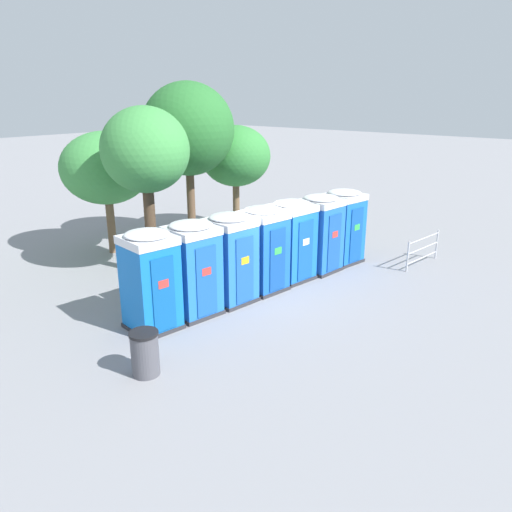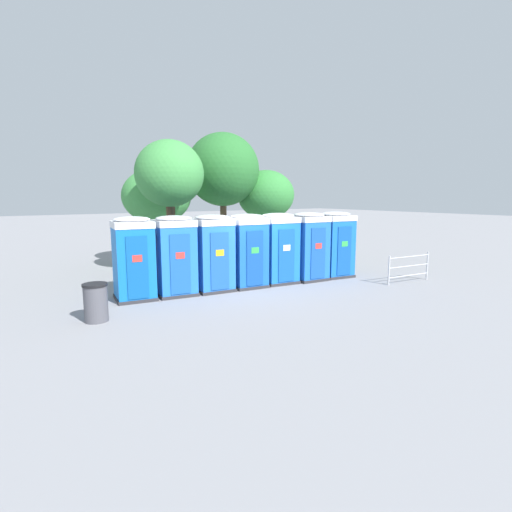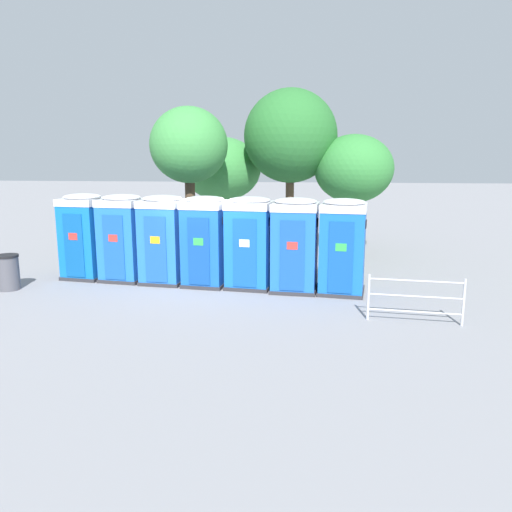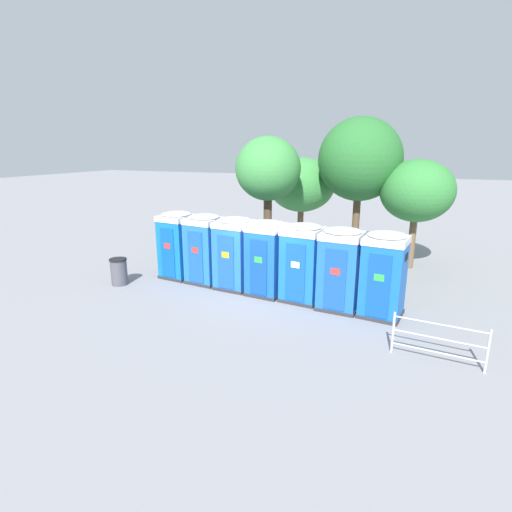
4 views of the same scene
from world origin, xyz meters
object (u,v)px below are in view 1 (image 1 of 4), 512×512
(portapotty_3, at_px, (264,249))
(portapotty_5, at_px, (320,233))
(portapotty_6, at_px, (343,226))
(portapotty_1, at_px, (193,268))
(street_tree_1, at_px, (145,152))
(street_tree_0, at_px, (236,156))
(trash_can, at_px, (145,353))
(street_tree_3, at_px, (106,168))
(street_tree_2, at_px, (188,130))
(portapotty_4, at_px, (292,240))
(portapotty_2, at_px, (231,258))
(portapotty_0, at_px, (150,280))
(event_barrier, at_px, (423,249))

(portapotty_3, distance_m, portapotty_5, 2.55)
(portapotty_3, bearing_deg, portapotty_6, -6.48)
(portapotty_1, bearing_deg, street_tree_1, 69.26)
(street_tree_0, bearing_deg, portapotty_3, -130.98)
(street_tree_0, bearing_deg, trash_can, -147.31)
(street_tree_1, height_order, street_tree_3, street_tree_1)
(street_tree_2, bearing_deg, portapotty_4, -98.69)
(portapotty_6, bearing_deg, street_tree_1, 141.90)
(portapotty_2, bearing_deg, portapotty_0, 172.54)
(portapotty_6, distance_m, street_tree_0, 5.89)
(portapotty_0, distance_m, street_tree_0, 9.63)
(trash_can, bearing_deg, street_tree_1, 49.68)
(portapotty_4, height_order, street_tree_1, street_tree_1)
(portapotty_2, relative_size, portapotty_4, 1.00)
(portapotty_1, xyz_separation_m, portapotty_4, (3.80, -0.42, -0.00))
(portapotty_0, bearing_deg, street_tree_1, 51.05)
(portapotty_4, bearing_deg, street_tree_2, 81.31)
(portapotty_1, xyz_separation_m, event_barrier, (7.79, -3.07, -0.72))
(portapotty_6, distance_m, street_tree_3, 8.57)
(portapotty_5, bearing_deg, portapotty_3, 172.63)
(portapotty_4, distance_m, portapotty_5, 1.28)
(street_tree_2, bearing_deg, portapotty_3, -111.45)
(portapotty_3, relative_size, street_tree_3, 0.58)
(portapotty_6, relative_size, street_tree_3, 0.58)
(street_tree_1, relative_size, street_tree_2, 0.87)
(street_tree_3, bearing_deg, portapotty_1, -106.00)
(trash_can, relative_size, event_barrier, 0.48)
(portapotty_2, distance_m, portapotty_6, 5.10)
(trash_can, bearing_deg, portapotty_1, 27.84)
(street_tree_3, bearing_deg, portapotty_2, -94.78)
(street_tree_0, distance_m, event_barrier, 8.32)
(portapotty_2, distance_m, street_tree_1, 4.34)
(trash_can, bearing_deg, event_barrier, -8.69)
(street_tree_3, bearing_deg, portapotty_4, -73.43)
(portapotty_2, distance_m, street_tree_3, 6.74)
(portapotty_1, xyz_separation_m, portapotty_5, (5.06, -0.65, -0.00))
(portapotty_2, relative_size, trash_can, 2.60)
(street_tree_0, distance_m, street_tree_3, 5.38)
(portapotty_2, bearing_deg, event_barrier, -23.96)
(portapotty_0, xyz_separation_m, portapotty_3, (3.79, -0.48, -0.00))
(portapotty_6, xyz_separation_m, street_tree_3, (-4.52, 7.05, 1.82))
(portapotty_0, xyz_separation_m, portapotty_5, (6.32, -0.81, -0.00))
(portapotty_6, bearing_deg, portapotty_4, 172.43)
(portapotty_6, relative_size, event_barrier, 1.24)
(portapotty_6, bearing_deg, portapotty_0, 173.13)
(portapotty_1, distance_m, portapotty_2, 1.28)
(portapotty_2, bearing_deg, street_tree_3, 85.22)
(portapotty_6, bearing_deg, street_tree_0, 83.41)
(portapotty_5, xyz_separation_m, street_tree_0, (1.91, 5.44, 1.88))
(portapotty_3, relative_size, trash_can, 2.60)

